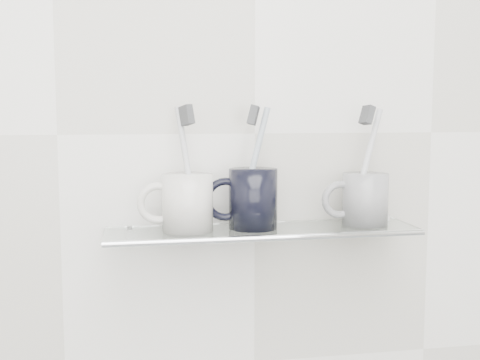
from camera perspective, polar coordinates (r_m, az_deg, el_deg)
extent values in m
plane|color=silver|center=(1.01, 1.42, 4.43)|extent=(2.50, 0.00, 2.50)
cube|color=silver|center=(0.97, 2.15, -4.84)|extent=(0.50, 0.12, 0.01)
cylinder|color=silver|center=(0.92, 2.92, -5.51)|extent=(0.50, 0.01, 0.01)
cylinder|color=silver|center=(0.99, -10.40, -5.29)|extent=(0.02, 0.03, 0.02)
cylinder|color=silver|center=(1.08, 12.57, -4.42)|extent=(0.02, 0.03, 0.02)
cylinder|color=white|center=(0.95, -4.99, -2.13)|extent=(0.10, 0.10, 0.09)
torus|color=white|center=(0.94, -7.78, -2.19)|extent=(0.07, 0.01, 0.07)
cylinder|color=silver|center=(0.94, -5.03, 1.26)|extent=(0.04, 0.05, 0.19)
cube|color=#3C3E40|center=(0.94, -5.07, 6.14)|extent=(0.02, 0.03, 0.03)
cylinder|color=black|center=(0.96, 1.25, -1.77)|extent=(0.09, 0.09, 0.10)
torus|color=black|center=(0.95, -1.39, -1.84)|extent=(0.07, 0.01, 0.07)
cylinder|color=#97B0BF|center=(0.96, 1.26, 1.37)|extent=(0.06, 0.02, 0.19)
cube|color=#3C3E40|center=(0.95, 1.27, 6.17)|extent=(0.03, 0.03, 0.03)
cylinder|color=silver|center=(1.02, 11.78, -1.77)|extent=(0.08, 0.08, 0.08)
torus|color=silver|center=(1.00, 9.46, -1.85)|extent=(0.06, 0.01, 0.06)
cylinder|color=silver|center=(1.01, 11.85, 1.51)|extent=(0.07, 0.04, 0.18)
cube|color=#3C3E40|center=(1.01, 11.96, 6.05)|extent=(0.03, 0.03, 0.03)
cylinder|color=silver|center=(1.03, 12.90, -3.59)|extent=(0.04, 0.04, 0.02)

